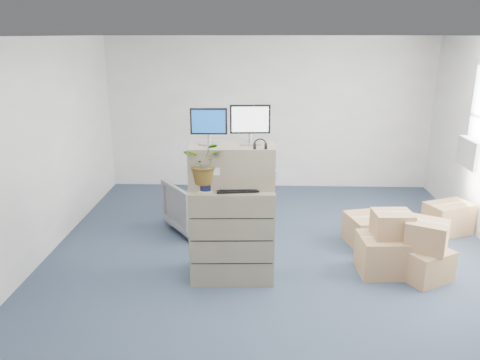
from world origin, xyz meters
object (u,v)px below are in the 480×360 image
at_px(monitor_left, 209,124).
at_px(keyboard, 237,190).
at_px(water_bottle, 236,174).
at_px(potted_plant, 205,168).
at_px(filing_cabinet_lower, 232,232).
at_px(office_chair, 198,202).
at_px(monitor_right, 250,122).

relative_size(monitor_left, keyboard, 0.89).
relative_size(water_bottle, potted_plant, 0.52).
xyz_separation_m(monitor_left, potted_plant, (-0.02, -0.22, -0.45)).
bearing_deg(water_bottle, potted_plant, -150.26).
bearing_deg(potted_plant, filing_cabinet_lower, 26.29).
relative_size(filing_cabinet_lower, monitor_left, 2.71).
xyz_separation_m(filing_cabinet_lower, monitor_left, (-0.26, 0.08, 1.29)).
distance_m(water_bottle, office_chair, 1.74).
bearing_deg(filing_cabinet_lower, potted_plant, -156.08).
bearing_deg(potted_plant, monitor_right, 25.88).
height_order(monitor_left, office_chair, monitor_left).
xyz_separation_m(keyboard, water_bottle, (-0.03, 0.18, 0.14)).
distance_m(water_bottle, potted_plant, 0.40).
xyz_separation_m(monitor_left, keyboard, (0.33, -0.21, -0.71)).
distance_m(monitor_right, office_chair, 2.11).
bearing_deg(monitor_left, filing_cabinet_lower, -18.30).
bearing_deg(water_bottle, filing_cabinet_lower, -132.44).
height_order(monitor_left, potted_plant, monitor_left).
distance_m(filing_cabinet_lower, monitor_right, 1.33).
distance_m(monitor_left, keyboard, 0.81).
distance_m(monitor_left, monitor_right, 0.47).
relative_size(potted_plant, office_chair, 0.68).
bearing_deg(filing_cabinet_lower, water_bottle, 45.20).
bearing_deg(monitor_right, monitor_left, 178.43).
height_order(water_bottle, office_chair, water_bottle).
height_order(potted_plant, office_chair, potted_plant).
height_order(filing_cabinet_lower, keyboard, keyboard).
relative_size(monitor_right, office_chair, 0.53).
xyz_separation_m(keyboard, office_chair, (-0.65, 1.55, -0.72)).
distance_m(monitor_left, office_chair, 1.98).
height_order(monitor_left, water_bottle, monitor_left).
xyz_separation_m(monitor_left, water_bottle, (0.30, -0.03, -0.57)).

